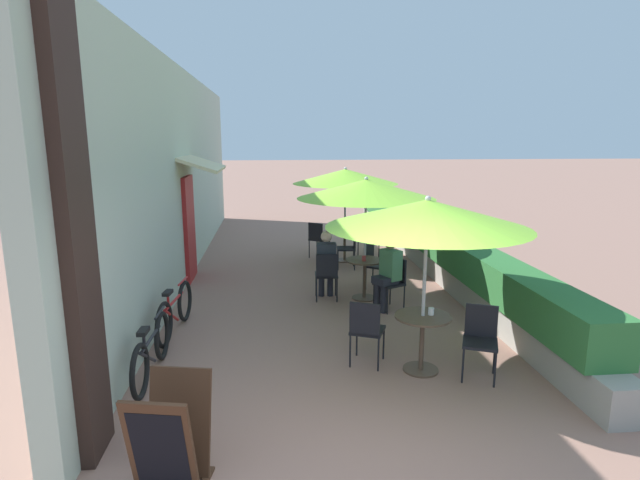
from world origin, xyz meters
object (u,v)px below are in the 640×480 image
bicycle_leaning (152,351)px  patio_table_far (345,240)px  cafe_chair_far_back (318,237)px  seated_patron_mid_right (388,270)px  patio_umbrella_mid (366,189)px  cafe_chair_mid_back (375,262)px  seated_patron_mid_left (326,261)px  coffee_cup_mid (364,258)px  cafe_chair_near_left (480,336)px  patio_umbrella_far (345,176)px  cafe_chair_far_left (350,246)px  cafe_chair_far_right (367,236)px  cafe_chair_mid_right (393,279)px  coffee_cup_far (343,230)px  coffee_cup_near (431,311)px  patio_table_near (422,333)px  cafe_chair_mid_left (327,272)px  bicycle_second (175,311)px  patio_umbrella_near (427,214)px  patio_table_mid (365,272)px  cafe_chair_near_right (366,327)px  menu_board (171,436)px

bicycle_leaning → patio_table_far: bearing=61.6°
cafe_chair_far_back → seated_patron_mid_right: bearing=-41.9°
patio_umbrella_mid → cafe_chair_mid_back: bearing=63.1°
seated_patron_mid_left → coffee_cup_mid: size_ratio=13.89×
cafe_chair_near_left → patio_umbrella_far: size_ratio=0.36×
cafe_chair_far_left → cafe_chair_far_right: bearing=-23.6°
cafe_chair_mid_right → cafe_chair_far_back: same height
seated_patron_mid_right → cafe_chair_far_back: bearing=-14.4°
coffee_cup_far → coffee_cup_near: bearing=-86.8°
patio_table_near → cafe_chair_mid_left: cafe_chair_mid_left is taller
cafe_chair_mid_left → patio_table_far: (0.74, 2.84, -0.02)m
cafe_chair_near_left → coffee_cup_mid: size_ratio=9.67×
cafe_chair_far_right → cafe_chair_mid_right: bearing=61.7°
coffee_cup_far → bicycle_leaning: size_ratio=0.05×
patio_table_near → bicycle_second: bicycle_second is taller
cafe_chair_far_left → bicycle_second: size_ratio=0.52×
seated_patron_mid_right → coffee_cup_mid: size_ratio=13.89×
coffee_cup_near → cafe_chair_mid_back: (0.02, 3.46, -0.25)m
patio_umbrella_near → cafe_chair_far_right: patio_umbrella_near is taller
cafe_chair_mid_back → patio_table_far: cafe_chair_mid_back is taller
patio_table_mid → coffee_cup_far: (-0.02, 2.70, 0.27)m
patio_umbrella_far → patio_table_mid: bearing=-91.1°
patio_table_mid → cafe_chair_mid_back: size_ratio=0.83×
cafe_chair_near_right → bicycle_second: cafe_chair_near_right is taller
cafe_chair_mid_right → coffee_cup_far: size_ratio=9.67×
patio_umbrella_near → cafe_chair_far_right: bearing=85.6°
cafe_chair_mid_right → patio_umbrella_mid: bearing=6.4°
patio_umbrella_mid → patio_umbrella_far: bearing=88.9°
seated_patron_mid_right → patio_table_far: (-0.22, 3.43, -0.19)m
cafe_chair_far_back → menu_board: size_ratio=0.94×
cafe_chair_near_left → bicycle_second: bearing=-0.8°
coffee_cup_near → menu_board: size_ratio=0.10×
seated_patron_mid_left → bicycle_second: size_ratio=0.75×
patio_table_far → patio_umbrella_far: (0.00, -0.00, 1.49)m
patio_table_near → bicycle_second: (-3.27, 1.54, -0.15)m
coffee_cup_mid → bicycle_leaning: bearing=-139.5°
bicycle_second → seated_patron_mid_left: bearing=36.4°
patio_table_mid → cafe_chair_far_right: 3.22m
cafe_chair_mid_right → coffee_cup_far: cafe_chair_mid_right is taller
bicycle_leaning → seated_patron_mid_left: bearing=50.4°
patio_umbrella_far → cafe_chair_far_left: (0.01, -0.69, -1.46)m
seated_patron_mid_right → bicycle_second: 3.45m
seated_patron_mid_left → bicycle_second: 2.80m
bicycle_second → cafe_chair_mid_back: bearing=35.9°
cafe_chair_mid_right → cafe_chair_far_left: size_ratio=1.00×
coffee_cup_near → cafe_chair_mid_left: size_ratio=0.10×
patio_umbrella_near → patio_umbrella_mid: size_ratio=1.00×
cafe_chair_near_left → coffee_cup_far: (-0.86, 5.76, 0.25)m
cafe_chair_near_right → patio_table_far: 5.50m
seated_patron_mid_left → patio_table_far: seated_patron_mid_left is taller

